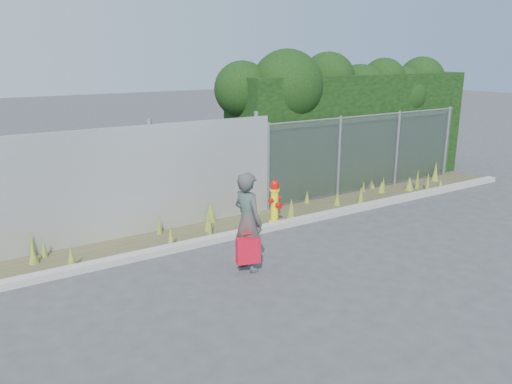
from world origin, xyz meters
name	(u,v)px	position (x,y,z in m)	size (l,w,h in m)	color
ground	(313,262)	(0.00, 0.00, 0.00)	(80.00, 80.00, 0.00)	#3A3A3D
curb	(258,230)	(0.00, 1.80, 0.06)	(16.00, 0.22, 0.12)	gray
weed_strip	(232,220)	(-0.23, 2.47, 0.12)	(16.00, 1.34, 0.55)	#413B25
corrugated_fence	(75,190)	(-3.25, 3.01, 1.10)	(8.50, 0.21, 2.30)	silver
chainlink_fence	(369,152)	(4.25, 3.00, 1.03)	(6.50, 0.07, 2.05)	gray
hedge	(349,112)	(4.37, 3.99, 1.98)	(7.75, 2.00, 3.66)	black
fire_hydrant	(275,202)	(0.60, 2.07, 0.48)	(0.33, 0.30, 0.99)	yellow
woman	(248,222)	(-1.10, 0.40, 0.84)	(0.62, 0.40, 1.69)	#0F625A
red_tote_bag	(248,250)	(-1.21, 0.22, 0.41)	(0.39, 0.14, 0.52)	red
black_shoulder_bag	(248,206)	(-1.03, 0.50, 1.07)	(0.24, 0.10, 0.18)	black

